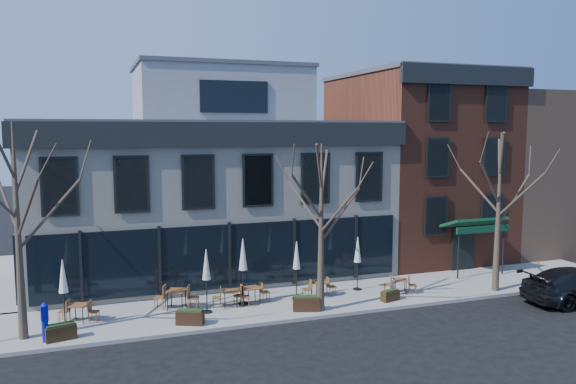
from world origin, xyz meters
name	(u,v)px	position (x,y,z in m)	size (l,w,h in m)	color
ground	(230,295)	(0.00, 0.00, 0.00)	(120.00, 120.00, 0.00)	black
sidewalk_front	(311,300)	(3.25, -2.15, 0.07)	(33.50, 4.70, 0.15)	gray
corner_building	(208,185)	(0.07, 5.07, 4.72)	(18.39, 10.39, 11.10)	silver
red_brick_building	(415,164)	(13.00, 4.98, 5.64)	(8.20, 11.78, 11.18)	brown
bg_building	(531,169)	(23.00, 6.00, 5.00)	(12.00, 12.00, 10.00)	#8C664C
tree_corner	(18,228)	(-8.49, -3.20, 4.25)	(3.93, 3.98, 7.92)	#382B21
tree_mid	(321,226)	(3.01, -3.90, 3.79)	(3.50, 3.55, 7.04)	#382B21
tree_right	(499,210)	(12.01, -3.90, 4.02)	(3.72, 3.77, 7.48)	#382B21
call_box	(45,321)	(-7.71, -3.85, 0.93)	(0.29, 0.29, 1.48)	#0C119D
cafe_set_0	(79,311)	(-6.60, -1.97, 0.59)	(1.65, 0.99, 0.85)	brown
cafe_set_1	(177,297)	(-2.71, -1.68, 0.67)	(1.97, 1.20, 1.02)	brown
cafe_set_2	(231,296)	(-0.44, -2.11, 0.59)	(1.69, 0.79, 0.86)	brown
cafe_set_3	(252,293)	(0.52, -2.00, 0.60)	(1.71, 0.75, 0.88)	brown
cafe_set_4	(319,287)	(3.69, -2.09, 0.59)	(1.63, 0.66, 0.86)	brown
cafe_set_5	(400,284)	(7.48, -2.80, 0.57)	(1.56, 0.97, 0.81)	brown
umbrella_0	(63,280)	(-7.10, -2.59, 2.04)	(0.43, 0.43, 2.69)	black
umbrella_1	(206,268)	(-1.58, -2.56, 2.05)	(0.43, 0.43, 2.69)	black
umbrella_2	(243,258)	(0.15, -1.97, 2.21)	(0.47, 0.47, 2.92)	black
umbrella_3	(297,258)	(2.61, -2.04, 2.02)	(0.42, 0.42, 2.65)	black
umbrella_4	(358,253)	(5.85, -1.63, 1.96)	(0.41, 0.41, 2.56)	black
planter_0	(61,332)	(-7.20, -3.81, 0.45)	(1.14, 0.68, 0.60)	#2F210F
planter_1	(190,317)	(-2.49, -3.76, 0.45)	(1.15, 0.83, 0.60)	black
planter_2	(306,303)	(2.44, -3.70, 0.47)	(1.23, 0.79, 0.64)	black
planter_3	(390,295)	(6.47, -3.67, 0.40)	(0.95, 0.58, 0.50)	#312210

